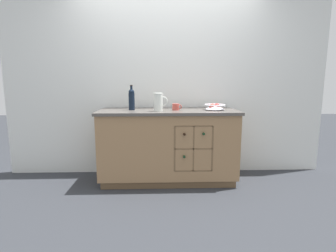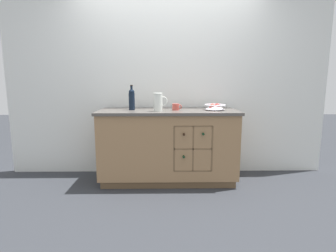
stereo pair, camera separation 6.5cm
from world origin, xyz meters
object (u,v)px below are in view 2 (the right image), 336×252
Objects in this scene: fruit_bowl at (215,106)px; ceramic_mug at (176,107)px; standing_wine_bottle at (132,99)px; white_pitcher at (158,102)px.

ceramic_mug is (-0.49, -0.00, -0.01)m from fruit_bowl.
standing_wine_bottle is (-0.55, 0.04, 0.10)m from ceramic_mug.
standing_wine_bottle is at bearing 154.10° from white_pitcher.
standing_wine_bottle reaches higher than ceramic_mug.
ceramic_mug is at bearing 29.63° from white_pitcher.
fruit_bowl is at bearing -2.08° from standing_wine_bottle.
standing_wine_bottle reaches higher than white_pitcher.
white_pitcher is 1.83× the size of ceramic_mug.
white_pitcher is 0.70× the size of standing_wine_bottle.
white_pitcher is at bearing -169.87° from fruit_bowl.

